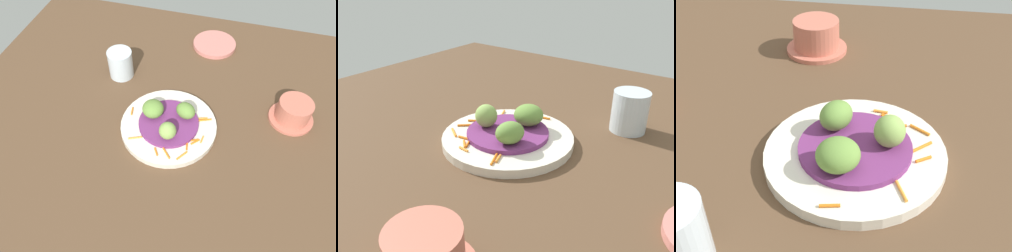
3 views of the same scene
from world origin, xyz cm
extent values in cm
cube|color=brown|center=(0.00, 0.00, 1.00)|extent=(110.00, 110.00, 2.00)
cylinder|color=silver|center=(4.23, -2.40, 2.79)|extent=(23.73, 23.73, 1.58)
cylinder|color=#702D6B|center=(4.23, -2.40, 4.01)|extent=(14.79, 14.79, 0.86)
cylinder|color=orange|center=(8.20, -10.20, 3.78)|extent=(1.14, 2.23, 0.40)
cylinder|color=orange|center=(7.74, -10.66, 3.78)|extent=(1.78, 3.45, 0.40)
cylinder|color=orange|center=(-4.53, -1.80, 3.78)|extent=(2.09, 1.54, 0.40)
cylinder|color=orange|center=(-2.05, 4.17, 3.78)|extent=(1.70, 3.19, 0.40)
cylinder|color=orange|center=(1.70, -11.31, 3.78)|extent=(2.09, 0.64, 0.40)
cylinder|color=orange|center=(0.57, -9.90, 3.78)|extent=(1.99, 1.92, 0.40)
cylinder|color=orange|center=(1.05, -9.61, 3.78)|extent=(1.17, 1.84, 0.40)
cylinder|color=orange|center=(-3.98, -7.80, 3.78)|extent=(2.85, 2.11, 0.40)
cylinder|color=orange|center=(5.75, 7.67, 3.78)|extent=(2.43, 0.84, 0.40)
cylinder|color=orange|center=(-1.08, -8.29, 3.78)|extent=(2.21, 0.76, 0.40)
cylinder|color=orange|center=(-4.30, -4.20, 3.78)|extent=(2.70, 2.49, 0.40)
ellipsoid|color=#84A851|center=(-0.32, -3.30, 6.57)|extent=(5.13, 5.14, 4.26)
ellipsoid|color=olive|center=(7.29, -5.89, 6.35)|extent=(5.90, 6.32, 3.83)
ellipsoid|color=olive|center=(5.72, 1.99, 6.39)|extent=(7.36, 7.30, 3.90)
cylinder|color=tan|center=(39.75, -7.48, 2.59)|extent=(13.19, 13.19, 1.19)
cylinder|color=#C66B56|center=(15.36, -31.63, 2.40)|extent=(11.17, 11.17, 0.80)
cylinder|color=#C66B56|center=(15.36, -31.63, 5.41)|extent=(8.40, 8.40, 5.23)
cylinder|color=silver|center=(19.71, 15.83, 5.98)|extent=(6.83, 6.83, 7.96)
camera|label=1|loc=(-43.81, -15.56, 65.55)|focal=34.44mm
camera|label=2|loc=(39.16, -49.03, 33.41)|focal=38.68mm
camera|label=3|loc=(-0.94, 40.27, 40.31)|focal=46.62mm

